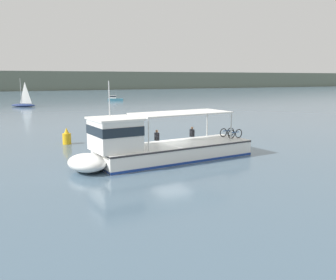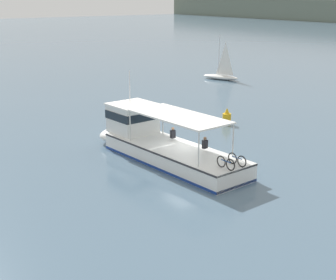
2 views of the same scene
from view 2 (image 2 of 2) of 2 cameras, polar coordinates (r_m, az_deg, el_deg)
The scene contains 4 objects.
ground_plane at distance 31.39m, azimuth 2.03°, elevation -2.53°, with size 400.00×400.00×0.00m, color slate.
ferry_main at distance 31.96m, azimuth -1.15°, elevation -0.26°, with size 13.00×4.33×5.32m.
sailboat_outer_anchorage at distance 62.36m, azimuth 6.15°, elevation 7.49°, with size 4.98×3.07×5.40m.
channel_buoy at distance 40.52m, azimuth 6.83°, elevation 2.60°, with size 0.70×0.70×1.40m.
Camera 2 is at (23.85, -17.65, 10.25)m, focal length 52.57 mm.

